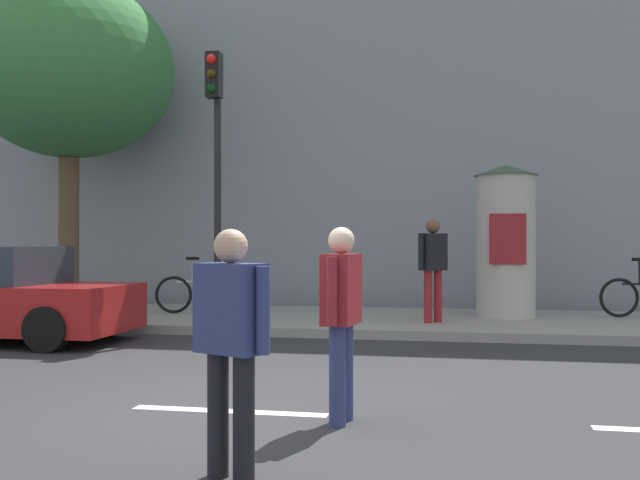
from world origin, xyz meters
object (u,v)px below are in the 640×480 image
(poster_column, at_px, (506,240))
(pedestrian_in_light_jacket, at_px, (433,261))
(traffic_light, at_px, (215,143))
(pedestrian_tallest, at_px, (341,308))
(pedestrian_near_pole, at_px, (231,333))
(bicycle_upright, at_px, (201,293))
(street_tree, at_px, (69,71))

(poster_column, bearing_deg, pedestrian_in_light_jacket, -136.77)
(traffic_light, distance_m, pedestrian_tallest, 6.61)
(poster_column, bearing_deg, pedestrian_near_pole, -103.86)
(pedestrian_tallest, height_order, pedestrian_in_light_jacket, pedestrian_in_light_jacket)
(traffic_light, relative_size, bicycle_upright, 2.57)
(pedestrian_tallest, xyz_separation_m, bicycle_upright, (-3.92, 7.27, -0.43))
(pedestrian_tallest, bearing_deg, bicycle_upright, 118.31)
(poster_column, xyz_separation_m, bicycle_upright, (-5.74, -0.43, -1.03))
(poster_column, xyz_separation_m, pedestrian_near_pole, (-2.29, -9.28, -0.63))
(pedestrian_in_light_jacket, bearing_deg, pedestrian_near_pole, -97.11)
(street_tree, distance_m, bicycle_upright, 5.47)
(pedestrian_tallest, xyz_separation_m, pedestrian_near_pole, (-0.47, -1.57, -0.03))
(bicycle_upright, bearing_deg, pedestrian_near_pole, -68.68)
(pedestrian_near_pole, bearing_deg, pedestrian_in_light_jacket, 82.89)
(pedestrian_tallest, distance_m, pedestrian_in_light_jacket, 6.53)
(street_tree, height_order, pedestrian_in_light_jacket, street_tree)
(pedestrian_in_light_jacket, relative_size, bicycle_upright, 1.01)
(pedestrian_tallest, height_order, pedestrian_near_pole, pedestrian_tallest)
(traffic_light, height_order, bicycle_upright, traffic_light)
(pedestrian_in_light_jacket, bearing_deg, pedestrian_tallest, -94.77)
(pedestrian_near_pole, bearing_deg, pedestrian_tallest, 73.50)
(street_tree, bearing_deg, pedestrian_in_light_jacket, -9.14)
(pedestrian_in_light_jacket, bearing_deg, poster_column, 43.23)
(poster_column, relative_size, street_tree, 0.41)
(street_tree, distance_m, pedestrian_near_pole, 12.05)
(traffic_light, height_order, pedestrian_tallest, traffic_light)
(traffic_light, bearing_deg, poster_column, 24.92)
(poster_column, height_order, bicycle_upright, poster_column)
(poster_column, distance_m, street_tree, 9.44)
(traffic_light, bearing_deg, pedestrian_near_pole, -70.22)
(traffic_light, height_order, pedestrian_near_pole, traffic_light)
(pedestrian_near_pole, bearing_deg, street_tree, 124.92)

